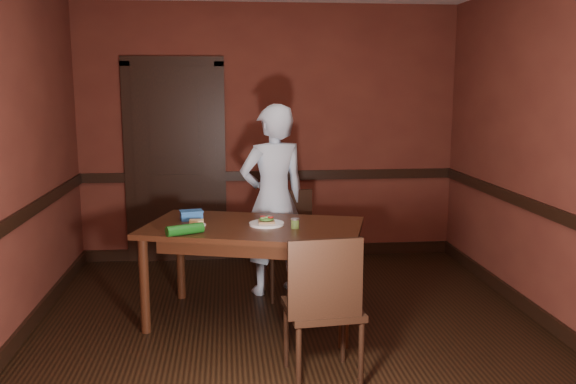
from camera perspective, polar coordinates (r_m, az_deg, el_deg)
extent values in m
cube|color=black|center=(4.64, 0.45, -13.65)|extent=(4.00, 4.50, 0.01)
cube|color=#552319|center=(6.51, -1.71, 5.49)|extent=(4.00, 0.02, 2.70)
cube|color=#552319|center=(2.09, 7.30, -4.17)|extent=(4.00, 0.02, 2.70)
cube|color=#552319|center=(4.92, 24.35, 3.15)|extent=(0.02, 4.50, 2.70)
cube|color=black|center=(6.55, -1.68, 1.55)|extent=(4.00, 0.03, 0.10)
cube|color=black|center=(4.59, -25.03, -3.03)|extent=(0.03, 4.50, 0.10)
cube|color=black|center=(4.98, 23.83, -1.99)|extent=(0.03, 4.50, 0.10)
cube|color=black|center=(6.72, -1.65, -5.56)|extent=(4.00, 0.03, 0.12)
cube|color=black|center=(4.83, -24.28, -12.79)|extent=(0.03, 4.50, 0.12)
cube|color=black|center=(5.21, 23.18, -11.08)|extent=(0.03, 4.50, 0.12)
cube|color=black|center=(6.51, -10.49, 2.45)|extent=(0.85, 0.04, 2.05)
cube|color=black|center=(6.58, -14.60, 2.38)|extent=(0.10, 0.06, 2.15)
cube|color=black|center=(6.51, -6.30, 2.55)|extent=(0.10, 0.06, 2.15)
cube|color=black|center=(6.48, -10.78, 11.93)|extent=(1.05, 0.06, 0.10)
cube|color=#33180C|center=(4.87, -3.23, -7.60)|extent=(1.86, 1.36, 0.78)
imported|color=silver|center=(5.42, -1.39, -0.76)|extent=(0.72, 0.58, 1.70)
cylinder|color=white|center=(4.77, -2.02, -3.02)|extent=(0.27, 0.27, 0.01)
cube|color=#9E744C|center=(4.77, -2.02, -2.83)|extent=(0.13, 0.12, 0.02)
ellipsoid|color=#42812F|center=(4.76, -2.03, -2.55)|extent=(0.12, 0.10, 0.03)
cylinder|color=#B5150E|center=(4.77, -2.35, -2.31)|extent=(0.05, 0.05, 0.01)
cylinder|color=#B5150E|center=(4.75, -1.64, -2.37)|extent=(0.05, 0.05, 0.01)
cylinder|color=#8ABB5F|center=(4.73, -2.39, -2.44)|extent=(0.03, 0.03, 0.01)
cylinder|color=#8ABB5F|center=(4.78, -1.73, -2.29)|extent=(0.03, 0.03, 0.01)
cylinder|color=#8ABB5F|center=(4.76, -2.03, -2.36)|extent=(0.03, 0.03, 0.01)
cylinder|color=olive|center=(4.65, 0.66, -3.02)|extent=(0.06, 0.06, 0.07)
cylinder|color=#AFAEA5|center=(4.64, 0.66, -2.55)|extent=(0.07, 0.07, 0.01)
cylinder|color=white|center=(4.80, -8.55, -3.06)|extent=(0.14, 0.14, 0.01)
cube|color=#EAC676|center=(4.80, -8.55, -2.80)|extent=(0.11, 0.07, 0.04)
cube|color=blue|center=(5.00, -9.03, -2.21)|extent=(0.19, 0.15, 0.07)
cube|color=blue|center=(5.00, -9.04, -1.78)|extent=(0.20, 0.16, 0.01)
cylinder|color=#135014|center=(4.51, -9.62, -3.48)|extent=(0.28, 0.19, 0.08)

